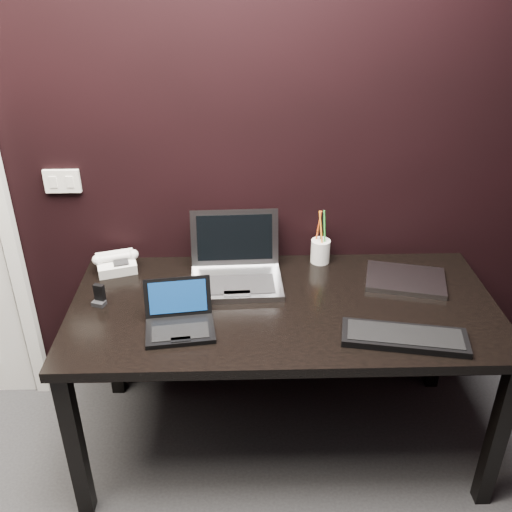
{
  "coord_description": "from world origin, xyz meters",
  "views": [
    {
      "loc": [
        0.13,
        -0.49,
        2.0
      ],
      "look_at": [
        0.19,
        1.35,
        0.99
      ],
      "focal_mm": 40.0,
      "sensor_mm": 36.0,
      "label": 1
    }
  ],
  "objects_px": {
    "desk": "(283,320)",
    "silver_laptop": "(236,270)",
    "ext_keyboard": "(404,337)",
    "closed_laptop": "(405,279)",
    "desk_phone": "(116,263)",
    "pen_cup": "(320,250)",
    "netbook": "(179,321)",
    "mobile_phone": "(100,297)"
  },
  "relations": [
    {
      "from": "desk",
      "to": "silver_laptop",
      "type": "bearing_deg",
      "value": 135.82
    },
    {
      "from": "silver_laptop",
      "to": "ext_keyboard",
      "type": "height_order",
      "value": "silver_laptop"
    },
    {
      "from": "closed_laptop",
      "to": "desk_phone",
      "type": "height_order",
      "value": "desk_phone"
    },
    {
      "from": "silver_laptop",
      "to": "pen_cup",
      "type": "relative_size",
      "value": 1.56
    },
    {
      "from": "desk",
      "to": "silver_laptop",
      "type": "height_order",
      "value": "silver_laptop"
    },
    {
      "from": "desk",
      "to": "pen_cup",
      "type": "relative_size",
      "value": 6.77
    },
    {
      "from": "silver_laptop",
      "to": "desk_phone",
      "type": "xyz_separation_m",
      "value": [
        -0.52,
        0.1,
        -0.01
      ]
    },
    {
      "from": "ext_keyboard",
      "to": "desk_phone",
      "type": "height_order",
      "value": "desk_phone"
    },
    {
      "from": "desk_phone",
      "to": "silver_laptop",
      "type": "bearing_deg",
      "value": -11.17
    },
    {
      "from": "desk",
      "to": "closed_laptop",
      "type": "bearing_deg",
      "value": 16.21
    },
    {
      "from": "netbook",
      "to": "silver_laptop",
      "type": "distance_m",
      "value": 0.4
    },
    {
      "from": "desk",
      "to": "silver_laptop",
      "type": "xyz_separation_m",
      "value": [
        -0.19,
        0.19,
        0.13
      ]
    },
    {
      "from": "desk_phone",
      "to": "mobile_phone",
      "type": "bearing_deg",
      "value": -93.46
    },
    {
      "from": "netbook",
      "to": "silver_laptop",
      "type": "bearing_deg",
      "value": 58.12
    },
    {
      "from": "netbook",
      "to": "closed_laptop",
      "type": "bearing_deg",
      "value": 18.14
    },
    {
      "from": "netbook",
      "to": "pen_cup",
      "type": "height_order",
      "value": "pen_cup"
    },
    {
      "from": "netbook",
      "to": "desk_phone",
      "type": "relative_size",
      "value": 1.36
    },
    {
      "from": "desk",
      "to": "ext_keyboard",
      "type": "xyz_separation_m",
      "value": [
        0.42,
        -0.25,
        0.09
      ]
    },
    {
      "from": "mobile_phone",
      "to": "desk",
      "type": "bearing_deg",
      "value": -1.56
    },
    {
      "from": "ext_keyboard",
      "to": "mobile_phone",
      "type": "distance_m",
      "value": 1.18
    },
    {
      "from": "desk",
      "to": "pen_cup",
      "type": "height_order",
      "value": "pen_cup"
    },
    {
      "from": "silver_laptop",
      "to": "ext_keyboard",
      "type": "distance_m",
      "value": 0.75
    },
    {
      "from": "netbook",
      "to": "ext_keyboard",
      "type": "xyz_separation_m",
      "value": [
        0.82,
        -0.1,
        -0.02
      ]
    },
    {
      "from": "desk_phone",
      "to": "pen_cup",
      "type": "distance_m",
      "value": 0.9
    },
    {
      "from": "silver_laptop",
      "to": "pen_cup",
      "type": "bearing_deg",
      "value": 22.09
    },
    {
      "from": "netbook",
      "to": "pen_cup",
      "type": "relative_size",
      "value": 1.1
    },
    {
      "from": "silver_laptop",
      "to": "desk_phone",
      "type": "height_order",
      "value": "silver_laptop"
    },
    {
      "from": "desk_phone",
      "to": "pen_cup",
      "type": "height_order",
      "value": "pen_cup"
    },
    {
      "from": "desk",
      "to": "netbook",
      "type": "bearing_deg",
      "value": -159.37
    },
    {
      "from": "closed_laptop",
      "to": "mobile_phone",
      "type": "xyz_separation_m",
      "value": [
        -1.26,
        -0.13,
        0.02
      ]
    },
    {
      "from": "ext_keyboard",
      "to": "mobile_phone",
      "type": "xyz_separation_m",
      "value": [
        -1.15,
        0.27,
        0.02
      ]
    },
    {
      "from": "desk",
      "to": "pen_cup",
      "type": "bearing_deg",
      "value": 61.17
    },
    {
      "from": "closed_laptop",
      "to": "desk_phone",
      "type": "relative_size",
      "value": 1.83
    },
    {
      "from": "netbook",
      "to": "silver_laptop",
      "type": "xyz_separation_m",
      "value": [
        0.21,
        0.34,
        0.02
      ]
    },
    {
      "from": "desk",
      "to": "mobile_phone",
      "type": "relative_size",
      "value": 19.61
    },
    {
      "from": "ext_keyboard",
      "to": "pen_cup",
      "type": "bearing_deg",
      "value": 111.48
    },
    {
      "from": "desk",
      "to": "pen_cup",
      "type": "distance_m",
      "value": 0.41
    },
    {
      "from": "desk",
      "to": "silver_laptop",
      "type": "relative_size",
      "value": 4.35
    },
    {
      "from": "desk_phone",
      "to": "mobile_phone",
      "type": "height_order",
      "value": "desk_phone"
    },
    {
      "from": "desk",
      "to": "pen_cup",
      "type": "xyz_separation_m",
      "value": [
        0.19,
        0.34,
        0.14
      ]
    },
    {
      "from": "ext_keyboard",
      "to": "mobile_phone",
      "type": "height_order",
      "value": "mobile_phone"
    },
    {
      "from": "pen_cup",
      "to": "closed_laptop",
      "type": "bearing_deg",
      "value": -28.52
    }
  ]
}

